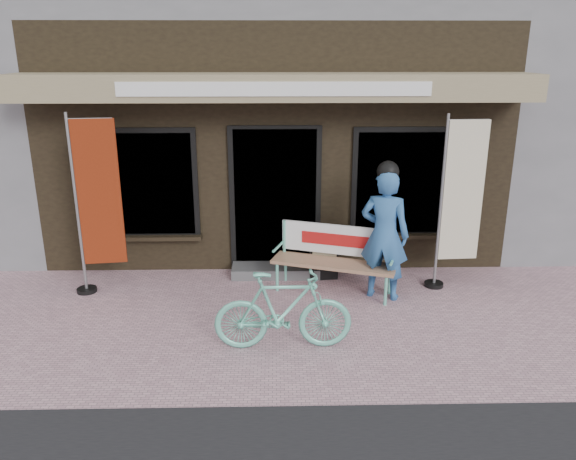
{
  "coord_description": "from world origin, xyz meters",
  "views": [
    {
      "loc": [
        0.0,
        -6.05,
        3.24
      ],
      "look_at": [
        0.16,
        0.7,
        1.05
      ],
      "focal_mm": 35.0,
      "sensor_mm": 36.0,
      "label": 1
    }
  ],
  "objects_px": {
    "nobori_cream": "(459,201)",
    "menu_stand": "(324,252)",
    "nobori_red": "(96,203)",
    "bench": "(335,254)",
    "person": "(385,232)",
    "bicycle": "(283,311)"
  },
  "relations": [
    {
      "from": "bench",
      "to": "nobori_cream",
      "type": "bearing_deg",
      "value": 22.76
    },
    {
      "from": "bench",
      "to": "nobori_cream",
      "type": "distance_m",
      "value": 1.83
    },
    {
      "from": "bench",
      "to": "person",
      "type": "height_order",
      "value": "person"
    },
    {
      "from": "bench",
      "to": "nobori_red",
      "type": "distance_m",
      "value": 3.3
    },
    {
      "from": "person",
      "to": "bicycle",
      "type": "relative_size",
      "value": 1.22
    },
    {
      "from": "bench",
      "to": "bicycle",
      "type": "distance_m",
      "value": 1.76
    },
    {
      "from": "nobori_red",
      "to": "menu_stand",
      "type": "distance_m",
      "value": 3.23
    },
    {
      "from": "nobori_cream",
      "to": "menu_stand",
      "type": "xyz_separation_m",
      "value": [
        -1.8,
        0.27,
        -0.83
      ]
    },
    {
      "from": "nobori_red",
      "to": "bicycle",
      "type": "bearing_deg",
      "value": -40.56
    },
    {
      "from": "bench",
      "to": "menu_stand",
      "type": "distance_m",
      "value": 0.41
    },
    {
      "from": "person",
      "to": "bicycle",
      "type": "distance_m",
      "value": 1.98
    },
    {
      "from": "nobori_red",
      "to": "nobori_cream",
      "type": "bearing_deg",
      "value": -6.41
    },
    {
      "from": "nobori_cream",
      "to": "person",
      "type": "bearing_deg",
      "value": -165.64
    },
    {
      "from": "person",
      "to": "menu_stand",
      "type": "xyz_separation_m",
      "value": [
        -0.74,
        0.61,
        -0.5
      ]
    },
    {
      "from": "bench",
      "to": "bicycle",
      "type": "bearing_deg",
      "value": -95.84
    },
    {
      "from": "bench",
      "to": "nobori_red",
      "type": "relative_size",
      "value": 0.7
    },
    {
      "from": "bicycle",
      "to": "nobori_cream",
      "type": "relative_size",
      "value": 0.63
    },
    {
      "from": "bench",
      "to": "menu_stand",
      "type": "xyz_separation_m",
      "value": [
        -0.12,
        0.37,
        -0.11
      ]
    },
    {
      "from": "bicycle",
      "to": "nobori_red",
      "type": "relative_size",
      "value": 0.62
    },
    {
      "from": "person",
      "to": "nobori_red",
      "type": "relative_size",
      "value": 0.76
    },
    {
      "from": "bench",
      "to": "person",
      "type": "bearing_deg",
      "value": -1.45
    },
    {
      "from": "nobori_red",
      "to": "bench",
      "type": "bearing_deg",
      "value": -7.84
    }
  ]
}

